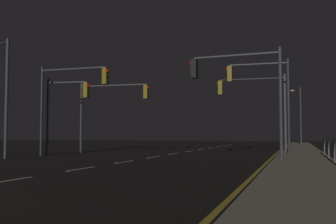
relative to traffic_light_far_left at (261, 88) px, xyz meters
The scene contains 12 objects.
ground_plane 7.52m from the traffic_light_far_left, 158.41° to the right, with size 112.00×112.00×0.00m, color black.
sidewalk_right 5.18m from the traffic_light_far_left, 45.69° to the right, with size 2.76×77.00×0.14m, color gray.
lane_markings_center 7.25m from the traffic_light_far_left, 168.57° to the left, with size 0.14×50.00×0.01m.
lane_edge_line 4.95m from the traffic_light_far_left, 76.74° to the left, with size 0.14×53.00×0.01m.
traffic_light_far_left is the anchor object (origin of this frame).
traffic_light_overhead_east 10.53m from the traffic_light_far_left, behind, with size 5.31×0.40×5.02m.
traffic_light_far_right 2.76m from the traffic_light_far_left, 105.12° to the left, with size 4.57×0.43×5.14m.
traffic_light_mid_right 12.23m from the traffic_light_far_left, 169.17° to the right, with size 2.94×0.54×4.88m.
traffic_light_far_center 5.26m from the traffic_light_far_left, 97.20° to the right, with size 4.50×0.51×5.24m.
traffic_light_mid_left 11.50m from the traffic_light_far_left, 161.99° to the right, with size 4.64×0.34×5.49m.
street_lamp_corner 24.76m from the traffic_light_far_left, 84.62° to the left, with size 1.25×1.37×6.67m.
street_lamp_mid_block 14.89m from the traffic_light_far_left, 155.21° to the right, with size 2.23×1.14×6.60m.
Camera 1 is at (7.80, -4.40, 1.33)m, focal length 42.29 mm.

